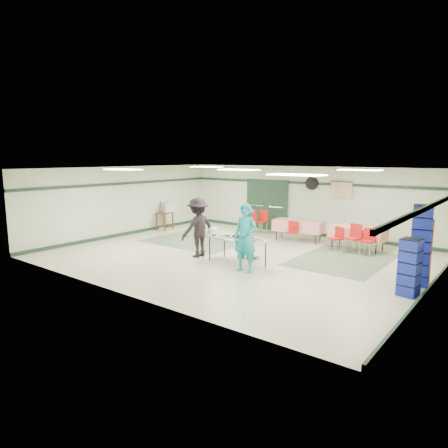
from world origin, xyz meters
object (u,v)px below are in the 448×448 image
Objects in this scene: serving_table at (237,240)px; dining_table_b at (298,226)px; dining_table_a at (358,232)px; chair_d at (292,230)px; volunteer_teal at (245,238)px; chair_c at (368,239)px; crate_stack_blue_a at (410,267)px; office_printer at (167,207)px; crate_stack_blue_b at (420,246)px; volunteer_grey at (248,233)px; chair_b at (337,236)px; printer_table at (165,215)px; chair_loose_a at (262,219)px; crate_stack_red at (421,252)px; chair_loose_b at (251,219)px; volunteer_dark at (198,227)px; chair_a at (354,235)px; broom at (162,215)px.

serving_table is 1.06× the size of dining_table_b.
dining_table_a is 2.29× the size of chair_d.
volunteer_teal is 2.19× the size of chair_c.
office_printer is at bearing 165.88° from crate_stack_blue_a.
dining_table_b is 5.56m from crate_stack_blue_b.
volunteer_grey reaches higher than dining_table_b.
chair_b is 7.36m from printer_table.
chair_d is 0.86× the size of chair_loose_a.
dining_table_a is 2.18× the size of chair_c.
chair_d is 5.17m from crate_stack_red.
office_printer is (-10.30, 2.59, 0.29)m from crate_stack_blue_a.
volunteer_teal is at bearing -68.56° from chair_loose_b.
chair_loose_b is at bearing 164.24° from dining_table_b.
crate_stack_red is (6.07, 1.25, -0.12)m from volunteer_dark.
crate_stack_red reaches higher than office_printer.
chair_a is 7.90m from office_printer.
dining_table_a is 0.79m from chair_c.
chair_a reaches higher than chair_b.
chair_a is at bearing -142.77° from volunteer_grey.
chair_c is 8.37m from printer_table.
crate_stack_red is (2.43, -2.24, 0.22)m from chair_a.
crate_stack_blue_b reaches higher than crate_stack_red.
volunteer_dark is at bearing -45.44° from printer_table.
chair_a is at bearing -11.92° from chair_loose_a.
volunteer_dark is (-1.27, -0.85, 0.16)m from volunteer_grey.
chair_a is 4.07m from crate_stack_blue_a.
volunteer_grey is 4.10m from chair_loose_a.
serving_table is at bearing -71.73° from chair_loose_b.
crate_stack_blue_b is 2.23× the size of printer_table.
chair_b is at bearing -173.68° from chair_c.
chair_loose_b is (-5.07, 0.86, 0.05)m from chair_c.
serving_table is 6.25m from printer_table.
chair_b is 0.49× the size of crate_stack_red.
volunteer_grey is at bearing -131.56° from chair_c.
chair_c is 0.65× the size of crate_stack_blue_a.
dining_table_a is 1.16× the size of crate_stack_red.
chair_d is at bearing 11.64° from broom.
office_printer is at bearing 171.37° from crate_stack_red.
chair_b reaches higher than dining_table_b.
chair_loose_a reaches higher than dining_table_b.
crate_stack_blue_a is at bearing -40.72° from chair_d.
printer_table is at bearing 166.81° from crate_stack_blue_a.
serving_table is 4.93m from chair_loose_b.
dining_table_a is 3.76× the size of office_printer.
chair_c is 0.53× the size of crate_stack_red.
volunteer_dark is at bearing -121.41° from chair_a.
chair_b is at bearing -23.32° from chair_loose_b.
crate_stack_blue_b reaches higher than chair_loose_a.
volunteer_grey is 1.96× the size of chair_b.
chair_a is 3.31m from crate_stack_red.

